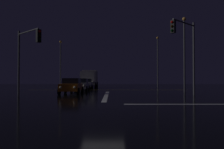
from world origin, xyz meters
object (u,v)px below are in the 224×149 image
sedan_orange (71,86)px  box_truck (89,78)px  streetlamp_right_far (157,58)px  traffic_signal_ne (185,44)px  traffic_signal_nw (26,49)px  streetlamp_right_near (184,49)px  sedan_white (85,84)px  streetlamp_left_far (60,60)px  sedan_silver (80,84)px

sedan_orange → box_truck: bearing=89.8°
streetlamp_right_far → box_truck: bearing=179.0°
traffic_signal_ne → traffic_signal_nw: bearing=-179.6°
streetlamp_right_near → sedan_white: bearing=141.6°
sedan_white → streetlamp_left_far: bearing=129.6°
streetlamp_left_far → box_truck: bearing=2.4°
traffic_signal_nw → traffic_signal_ne: bearing=0.4°
sedan_orange → streetlamp_right_far: size_ratio=0.47×
streetlamp_right_far → streetlamp_right_near: size_ratio=1.07×
box_truck → streetlamp_right_near: 20.56m
sedan_orange → sedan_white: bearing=89.5°
traffic_signal_ne → streetlamp_right_near: (1.74, 6.24, 0.39)m
sedan_white → streetlamp_right_far: streetlamp_right_far is taller
sedan_orange → streetlamp_right_near: streetlamp_right_near is taller
sedan_silver → sedan_white: size_ratio=1.00×
box_truck → streetlamp_right_near: streetlamp_right_near is taller
streetlamp_left_far → streetlamp_right_far: (17.44, 0.00, 0.37)m
sedan_orange → traffic_signal_ne: 11.68m
sedan_white → traffic_signal_ne: traffic_signal_ne is taller
traffic_signal_ne → streetlamp_right_far: (1.74, 22.24, 0.71)m
sedan_orange → streetlamp_right_far: (12.29, 18.92, 4.46)m
box_truck → streetlamp_right_far: size_ratio=0.91×
sedan_white → streetlamp_right_near: size_ratio=0.51×
box_truck → streetlamp_left_far: 6.12m
sedan_orange → box_truck: size_ratio=0.52×
box_truck → traffic_signal_ne: traffic_signal_ne is taller
sedan_white → traffic_signal_ne: size_ratio=0.65×
streetlamp_left_far → streetlamp_right_near: bearing=-42.5°
traffic_signal_nw → streetlamp_right_far: size_ratio=0.64×
streetlamp_left_far → streetlamp_right_near: (17.44, -16.00, 0.04)m
traffic_signal_ne → box_truck: bearing=115.0°
box_truck → streetlamp_right_far: streetlamp_right_far is taller
sedan_silver → streetlamp_right_far: size_ratio=0.47×
box_truck → streetlamp_right_near: size_ratio=0.97×
box_truck → sedan_orange: bearing=-90.2°
sedan_white → box_truck: 6.63m
sedan_white → streetlamp_left_far: 9.21m
box_truck → traffic_signal_ne: 24.94m
traffic_signal_nw → streetlamp_right_near: streetlamp_right_near is taller
sedan_silver → traffic_signal_ne: size_ratio=0.65×
sedan_orange → traffic_signal_ne: (10.55, -3.32, 3.75)m
sedan_silver → box_truck: box_truck is taller
sedan_orange → sedan_silver: 6.37m
streetlamp_right_far → sedan_silver: bearing=-134.1°
traffic_signal_nw → streetlamp_right_near: size_ratio=0.69×
streetlamp_right_far → sedan_orange: bearing=-123.0°
streetlamp_right_far → streetlamp_right_near: streetlamp_right_far is taller
traffic_signal_nw → streetlamp_left_far: bearing=94.7°
sedan_orange → sedan_silver: (0.11, 6.37, 0.00)m
sedan_silver → streetlamp_right_far: streetlamp_right_far is taller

